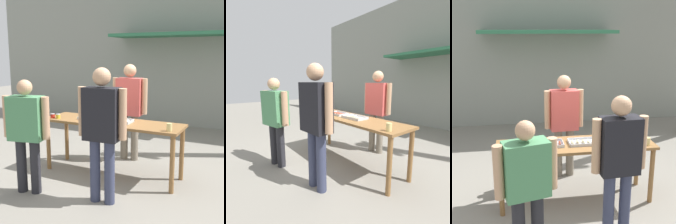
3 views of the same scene
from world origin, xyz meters
The scene contains 11 objects.
ground_plane centered at (0.00, 0.00, 0.00)m, with size 24.00×24.00×0.00m, color gray.
building_facade_back centered at (0.00, 3.98, 2.26)m, with size 12.00×1.11×4.50m.
serving_table centered at (0.00, 0.00, 0.77)m, with size 2.27×0.67×0.88m.
food_tray_sausages centered at (-0.37, 0.00, 0.90)m, with size 0.39×0.27×0.04m.
food_tray_buns centered at (0.11, 0.00, 0.90)m, with size 0.43×0.28×0.06m.
condiment_jar_mustard centered at (-1.00, -0.22, 0.92)m, with size 0.07×0.07×0.07m.
condiment_jar_ketchup centered at (-0.90, -0.20, 0.92)m, with size 0.07×0.07×0.07m.
beer_cup centered at (1.00, -0.21, 0.94)m, with size 0.08×0.08×0.11m.
person_server_behind_table centered at (-0.04, 0.79, 1.04)m, with size 0.66×0.28×1.76m.
person_customer_holding_hotdog centered at (-0.75, -1.13, 0.94)m, with size 0.67×0.36×1.60m.
person_customer_with_cup centered at (0.32, -0.93, 1.05)m, with size 0.66×0.28×1.78m.
Camera 1 is at (2.17, -4.32, 1.95)m, focal length 50.00 mm.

